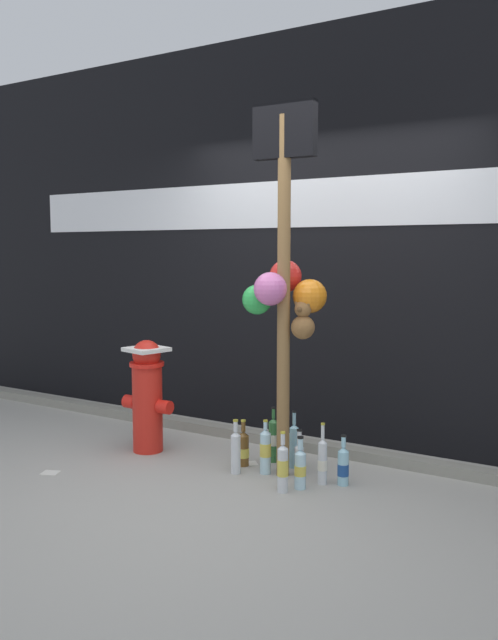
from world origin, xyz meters
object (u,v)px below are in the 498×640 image
object	(u,v)px
bottle_4	(265,450)
bottle_2	(300,468)
bottle_7	(236,451)
bottle_1	(299,458)
bottle_9	(273,439)
bottle_3	(294,445)
bottle_5	(322,461)
bottle_0	(283,467)
fire_hydrant	(147,393)
bottle_8	(343,466)
memorial_post	(285,270)
bottle_6	(243,448)

from	to	relation	value
bottle_4	bottle_2	bearing A→B (deg)	-22.03
bottle_7	bottle_1	bearing A→B (deg)	25.18
bottle_9	bottle_3	bearing A→B (deg)	-10.76
bottle_1	bottle_5	xyz separation A→B (m)	(0.21, -0.07, 0.03)
bottle_9	bottle_2	bearing A→B (deg)	-42.97
bottle_0	bottle_7	world-z (taller)	bottle_0
fire_hydrant	bottle_4	size ratio (longest dim) A/B	2.28
bottle_1	bottle_3	distance (m)	0.18
bottle_8	bottle_5	bearing A→B (deg)	-156.62
bottle_0	bottle_3	distance (m)	0.49
memorial_post	fire_hydrant	xyz separation A→B (m)	(-1.15, -0.08, -0.96)
memorial_post	bottle_8	size ratio (longest dim) A/B	7.39
bottle_4	bottle_5	bearing A→B (deg)	2.13
bottle_7	bottle_8	bearing A→B (deg)	13.60
bottle_1	bottle_2	world-z (taller)	bottle_2
bottle_1	bottle_8	world-z (taller)	bottle_8
bottle_2	bottle_5	distance (m)	0.18
fire_hydrant	bottle_4	xyz separation A→B (m)	(1.04, 0.02, -0.29)
memorial_post	bottle_9	size ratio (longest dim) A/B	6.12
bottle_0	bottle_8	xyz separation A→B (m)	(0.28, 0.32, -0.03)
memorial_post	bottle_4	bearing A→B (deg)	-153.41
bottle_5	bottle_6	bearing A→B (deg)	175.96
bottle_2	bottle_6	xyz separation A→B (m)	(-0.56, 0.20, -0.01)
bottle_6	bottle_2	bearing A→B (deg)	-19.62
bottle_1	memorial_post	bearing A→B (deg)	-167.27
bottle_1	bottle_5	bearing A→B (deg)	-17.73
memorial_post	bottle_6	bearing A→B (deg)	179.24
memorial_post	bottle_2	distance (m)	1.31
bottle_5	bottle_6	size ratio (longest dim) A/B	1.23
memorial_post	bottle_1	world-z (taller)	memorial_post
fire_hydrant	bottle_3	size ratio (longest dim) A/B	2.09
bottle_5	bottle_0	bearing A→B (deg)	-120.65
bottle_3	bottle_9	size ratio (longest dim) A/B	1.01
fire_hydrant	bottle_3	distance (m)	1.21
fire_hydrant	bottle_9	xyz separation A→B (m)	(0.96, 0.27, -0.29)
memorial_post	bottle_9	bearing A→B (deg)	134.58
bottle_0	bottle_9	distance (m)	0.61
bottle_3	bottle_0	bearing A→B (deg)	-71.19
bottle_8	bottle_1	bearing A→B (deg)	178.06
bottle_0	bottle_1	bearing A→B (deg)	98.36
bottle_0	bottle_5	size ratio (longest dim) A/B	0.96
memorial_post	bottle_7	distance (m)	1.30
fire_hydrant	bottle_6	size ratio (longest dim) A/B	2.57
memorial_post	bottle_8	world-z (taller)	memorial_post
bottle_0	bottle_5	xyz separation A→B (m)	(0.16, 0.26, -0.01)
bottle_2	bottle_9	bearing A→B (deg)	137.03
bottle_0	bottle_3	xyz separation A→B (m)	(-0.16, 0.46, 0.00)
bottle_0	bottle_2	bearing A→B (deg)	57.91
fire_hydrant	memorial_post	bearing A→B (deg)	3.97
bottle_5	bottle_8	size ratio (longest dim) A/B	1.22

